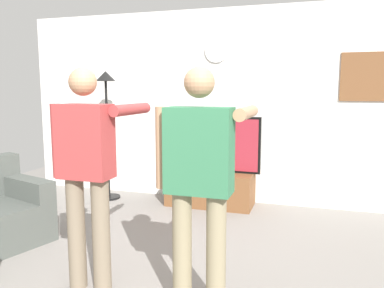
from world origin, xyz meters
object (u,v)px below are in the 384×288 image
(tv_stand, at_px, (210,188))
(person_standing_nearer_lamp, at_px, (87,167))
(wall_clock, at_px, (217,51))
(person_standing_nearer_couch, at_px, (200,175))
(television, at_px, (211,144))
(floor_lamp, at_px, (107,108))
(framed_picture, at_px, (371,77))

(tv_stand, xyz_separation_m, person_standing_nearer_lamp, (-0.34, -2.48, 0.76))
(wall_clock, distance_m, person_standing_nearer_couch, 3.07)
(television, height_order, wall_clock, wall_clock)
(television, relative_size, person_standing_nearer_lamp, 0.77)
(floor_lamp, height_order, person_standing_nearer_couch, floor_lamp)
(person_standing_nearer_couch, bearing_deg, floor_lamp, 131.16)
(framed_picture, height_order, person_standing_nearer_couch, framed_picture)
(person_standing_nearer_lamp, bearing_deg, person_standing_nearer_couch, -1.86)
(wall_clock, height_order, person_standing_nearer_lamp, wall_clock)
(tv_stand, distance_m, wall_clock, 1.91)
(framed_picture, relative_size, person_standing_nearer_lamp, 0.41)
(floor_lamp, bearing_deg, person_standing_nearer_lamp, -63.63)
(floor_lamp, relative_size, person_standing_nearer_lamp, 1.06)
(framed_picture, distance_m, person_standing_nearer_couch, 3.23)
(person_standing_nearer_lamp, bearing_deg, floor_lamp, 116.37)
(tv_stand, bearing_deg, person_standing_nearer_lamp, -97.85)
(person_standing_nearer_lamp, height_order, person_standing_nearer_couch, person_standing_nearer_lamp)
(television, distance_m, person_standing_nearer_lamp, 2.55)
(television, height_order, person_standing_nearer_couch, person_standing_nearer_couch)
(television, xyz_separation_m, person_standing_nearer_lamp, (-0.34, -2.52, 0.15))
(person_standing_nearer_lamp, relative_size, person_standing_nearer_couch, 1.01)
(television, bearing_deg, person_standing_nearer_couch, -77.31)
(television, distance_m, floor_lamp, 1.59)
(wall_clock, relative_size, framed_picture, 0.45)
(framed_picture, height_order, person_standing_nearer_lamp, framed_picture)
(wall_clock, xyz_separation_m, framed_picture, (1.98, 0.00, -0.37))
(television, xyz_separation_m, wall_clock, (0.00, 0.24, 1.27))
(tv_stand, bearing_deg, floor_lamp, -175.29)
(wall_clock, height_order, framed_picture, wall_clock)
(television, height_order, floor_lamp, floor_lamp)
(framed_picture, bearing_deg, television, -172.86)
(tv_stand, bearing_deg, television, 90.00)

